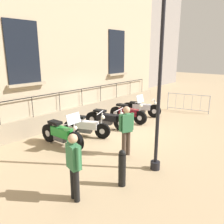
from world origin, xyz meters
name	(u,v)px	position (x,y,z in m)	size (l,w,h in m)	color
ground_plane	(114,130)	(0.00, 0.00, 0.00)	(60.00, 60.00, 0.00)	tan
building_facade	(74,45)	(-2.48, 0.00, 3.66)	(0.82, 12.72, 7.56)	tan
motorcycle_green	(62,134)	(-0.31, -2.62, 0.45)	(2.13, 0.72, 1.35)	black
motorcycle_white	(87,127)	(-0.34, -1.36, 0.41)	(1.92, 0.99, 1.08)	black
motorcycle_black	(107,119)	(-0.45, -0.01, 0.41)	(2.12, 0.83, 0.95)	black
motorcycle_maroon	(128,113)	(-0.25, 1.36, 0.45)	(2.09, 0.67, 1.43)	black
motorcycle_silver	(141,109)	(-0.37, 2.67, 0.42)	(2.07, 1.01, 0.96)	black
lamppost	(162,36)	(3.16, -1.91, 3.77)	(0.37, 1.07, 5.23)	black
crowd_barrier	(188,102)	(1.20, 5.15, 0.57)	(2.28, 0.59, 1.05)	#B7B7BF
bollard	(122,168)	(2.94, -3.22, 0.50)	(0.19, 0.19, 0.99)	black
pedestrian_standing	(74,164)	(2.46, -4.39, 0.92)	(0.52, 0.30, 1.64)	black
pedestrian_walking	(126,128)	(1.93, -1.71, 0.95)	(0.36, 0.48, 1.69)	#47382D
distant_building	(147,32)	(-6.88, 13.33, 5.32)	(3.32, 7.86, 10.65)	gray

